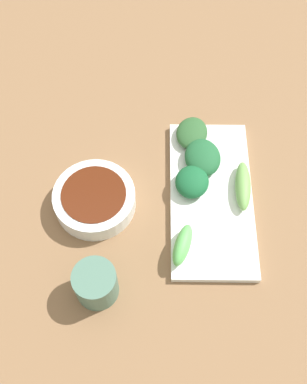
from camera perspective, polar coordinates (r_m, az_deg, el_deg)
The scene contains 9 objects.
tabletop at distance 0.78m, azimuth 0.92°, elevation -1.13°, with size 2.10×2.10×0.02m, color #846141.
sauce_bowl at distance 0.75m, azimuth -7.20°, elevation -0.84°, with size 0.13×0.13×0.04m.
serving_plate at distance 0.77m, azimuth 7.03°, elevation -0.43°, with size 0.13×0.28×0.01m, color white.
broccoli_leafy_0 at distance 0.75m, azimuth 4.72°, elevation 1.24°, with size 0.05×0.06×0.03m, color #185C31.
broccoli_leafy_1 at distance 0.78m, azimuth 6.02°, elevation 4.23°, with size 0.06×0.07×0.03m, color #1F5C33.
broccoli_stalk_2 at distance 0.70m, azimuth 3.56°, elevation -6.47°, with size 0.02×0.07×0.03m, color #5CBA59.
broccoli_stalk_3 at distance 0.76m, azimuth 10.86°, elevation 0.75°, with size 0.02×0.09×0.02m, color #6FA853.
broccoli_leafy_4 at distance 0.81m, azimuth 4.70°, elevation 7.20°, with size 0.05×0.07×0.02m, color #2B592D.
tea_cup at distance 0.68m, azimuth -7.06°, elevation -11.06°, with size 0.06×0.06×0.06m, color #4E7765.
Camera 1 is at (-0.01, -0.36, 0.70)m, focal length 43.69 mm.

